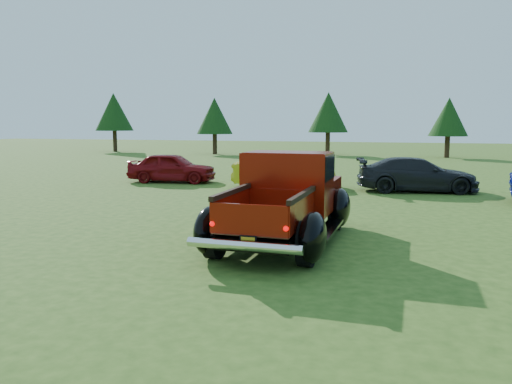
# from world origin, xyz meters

# --- Properties ---
(ground) EXTENTS (120.00, 120.00, 0.00)m
(ground) POSITION_xyz_m (0.00, 0.00, 0.00)
(ground) COLOR #2D4E16
(ground) RESTS_ON ground
(tree_far_west) EXTENTS (3.33, 3.33, 5.20)m
(tree_far_west) POSITION_xyz_m (-22.00, 30.00, 3.52)
(tree_far_west) COLOR #332114
(tree_far_west) RESTS_ON ground
(tree_west) EXTENTS (2.94, 2.94, 4.60)m
(tree_west) POSITION_xyz_m (-12.00, 29.00, 3.11)
(tree_west) COLOR #332114
(tree_west) RESTS_ON ground
(tree_mid_left) EXTENTS (3.20, 3.20, 5.00)m
(tree_mid_left) POSITION_xyz_m (-3.00, 31.00, 3.38)
(tree_mid_left) COLOR #332114
(tree_mid_left) RESTS_ON ground
(tree_mid_right) EXTENTS (2.82, 2.82, 4.40)m
(tree_mid_right) POSITION_xyz_m (6.00, 30.00, 2.97)
(tree_mid_right) COLOR #332114
(tree_mid_right) RESTS_ON ground
(pickup_truck) EXTENTS (2.49, 5.16, 1.90)m
(pickup_truck) POSITION_xyz_m (0.64, 1.04, 0.90)
(pickup_truck) COLOR black
(pickup_truck) RESTS_ON ground
(show_car_red) EXTENTS (3.88, 1.93, 1.27)m
(show_car_red) POSITION_xyz_m (-6.50, 9.92, 0.63)
(show_car_red) COLOR maroon
(show_car_red) RESTS_ON ground
(show_car_yellow) EXTENTS (4.24, 2.21, 1.33)m
(show_car_yellow) POSITION_xyz_m (-1.50, 9.60, 0.66)
(show_car_yellow) COLOR #B1A517
(show_car_yellow) RESTS_ON ground
(show_car_grey) EXTENTS (4.58, 2.47, 1.26)m
(show_car_grey) POSITION_xyz_m (3.50, 9.81, 0.63)
(show_car_grey) COLOR black
(show_car_grey) RESTS_ON ground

